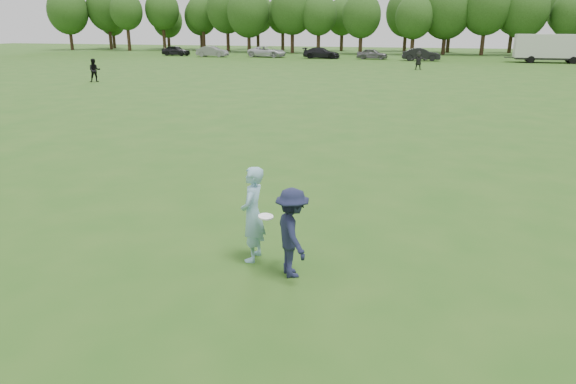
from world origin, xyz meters
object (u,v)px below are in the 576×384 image
(car_a, at_px, (176,51))
(car_e, at_px, (372,54))
(defender, at_px, (292,233))
(cargo_trailer, at_px, (552,47))
(player_far_a, at_px, (95,70))
(car_c, at_px, (267,52))
(thrower, at_px, (253,214))
(car_b, at_px, (212,52))
(car_f, at_px, (421,54))
(car_d, at_px, (321,53))
(player_far_d, at_px, (419,60))

(car_a, relative_size, car_e, 1.06)
(defender, bearing_deg, cargo_trailer, -45.89)
(player_far_a, bearing_deg, car_c, 49.11)
(thrower, relative_size, car_a, 0.43)
(car_b, xyz_separation_m, cargo_trailer, (42.69, 0.23, 1.06))
(defender, bearing_deg, car_f, -32.18)
(player_far_a, xyz_separation_m, car_f, (22.83, 32.77, -0.12))
(car_a, relative_size, car_d, 0.86)
(car_a, bearing_deg, defender, -144.09)
(player_far_d, height_order, cargo_trailer, cargo_trailer)
(thrower, xyz_separation_m, car_a, (-34.14, 60.61, -0.18))
(car_b, bearing_deg, car_a, 77.65)
(car_c, bearing_deg, car_d, -89.76)
(car_c, bearing_deg, player_far_d, -121.03)
(car_c, xyz_separation_m, car_d, (7.80, -0.73, -0.03))
(car_a, distance_m, car_d, 21.63)
(player_far_a, distance_m, car_a, 36.35)
(player_far_d, bearing_deg, car_e, 108.20)
(thrower, height_order, player_far_a, thrower)
(car_f, bearing_deg, cargo_trailer, -92.44)
(player_far_d, height_order, car_f, player_far_d)
(car_a, relative_size, car_b, 0.95)
(thrower, xyz_separation_m, car_c, (-20.31, 60.80, -0.16))
(defender, bearing_deg, thrower, 32.18)
(car_f, height_order, cargo_trailer, cargo_trailer)
(player_far_a, xyz_separation_m, car_c, (2.22, 34.63, -0.15))
(player_far_d, distance_m, car_a, 38.06)
(player_far_a, xyz_separation_m, car_a, (-11.61, 34.45, -0.17))
(player_far_a, height_order, car_a, player_far_a)
(defender, xyz_separation_m, player_far_d, (-0.20, 45.61, 0.10))
(car_a, xyz_separation_m, car_b, (6.32, -1.31, 0.01))
(defender, distance_m, car_d, 61.93)
(car_b, distance_m, car_d, 15.32)
(car_b, distance_m, car_c, 7.65)
(thrower, height_order, car_f, thrower)
(car_a, height_order, car_c, car_c)
(defender, relative_size, car_b, 0.36)
(car_a, distance_m, car_b, 6.46)
(car_d, relative_size, car_f, 1.05)
(player_far_d, bearing_deg, car_d, 126.35)
(player_far_a, bearing_deg, thrower, -86.49)
(defender, relative_size, car_e, 0.40)
(player_far_a, bearing_deg, cargo_trailer, 4.50)
(cargo_trailer, bearing_deg, player_far_a, -138.27)
(thrower, xyz_separation_m, defender, (0.86, -0.40, -0.10))
(defender, relative_size, player_far_a, 0.90)
(player_far_a, bearing_deg, car_b, 61.83)
(defender, height_order, car_f, defender)
(defender, bearing_deg, car_e, -26.40)
(defender, height_order, car_a, defender)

